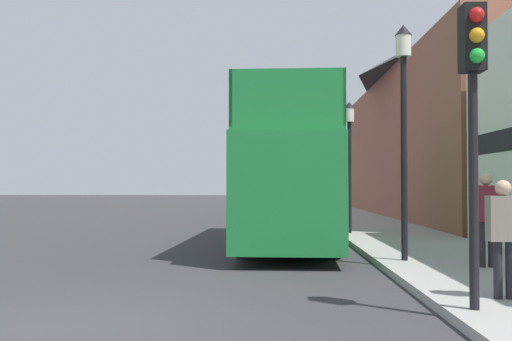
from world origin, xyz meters
The scene contains 11 objects.
ground_plane centered at (0.00, 21.00, 0.00)m, with size 144.00×144.00×0.00m, color #333335.
sidewalk centered at (6.60, 18.00, 0.07)m, with size 3.53×108.00×0.14m.
brick_terrace_rear centered at (11.37, 23.81, 4.81)m, with size 6.00×25.20×9.63m.
tour_bus centered at (3.16, 10.35, 1.82)m, with size 2.80×10.75×4.09m.
parked_car_ahead_of_bus centered at (3.71, 17.75, 0.64)m, with size 2.02×4.69×1.35m.
pedestrian_nearest centered at (5.84, 1.41, 1.12)m, with size 0.43×0.23×1.63m.
pedestrian_second centered at (6.74, 4.60, 1.22)m, with size 0.47×0.26×1.79m.
traffic_signal centered at (5.20, 0.67, 2.95)m, with size 0.28×0.42×3.84m.
lamp_post_nearest centered at (5.41, 5.60, 3.51)m, with size 0.35×0.35×4.91m.
lamp_post_second centered at (5.20, 12.68, 3.13)m, with size 0.35×0.35×4.29m.
lamp_post_third centered at (5.42, 19.76, 3.15)m, with size 0.35×0.35×4.32m.
Camera 1 is at (2.65, -6.90, 1.70)m, focal length 42.00 mm.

